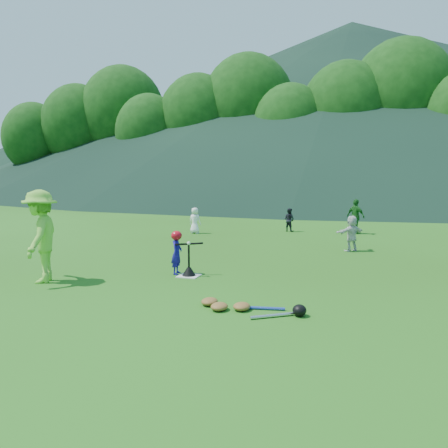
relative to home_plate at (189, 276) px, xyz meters
name	(u,v)px	position (x,y,z in m)	size (l,w,h in m)	color
ground	(189,276)	(0.00, 0.00, -0.01)	(120.00, 120.00, 0.00)	#245012
home_plate	(189,276)	(0.00, 0.00, 0.00)	(0.45, 0.45, 0.02)	silver
baseball	(189,243)	(0.00, 0.00, 0.73)	(0.08, 0.08, 0.08)	white
batter_child	(177,253)	(-0.35, 0.13, 0.47)	(0.35, 0.23, 0.96)	navy
adult_coach	(41,236)	(-2.72, -1.41, 0.95)	(1.24, 0.71, 1.92)	#7CCD3C
fielder_a	(195,221)	(-2.58, 6.81, 0.49)	(0.49, 0.32, 0.99)	white
fielder_b	(289,220)	(0.78, 8.50, 0.45)	(0.45, 0.35, 0.93)	black
fielder_c	(356,216)	(3.31, 8.61, 0.65)	(0.78, 0.32, 1.33)	#1D6120
fielder_d	(352,233)	(3.29, 4.51, 0.52)	(0.98, 0.31, 1.05)	silver
batting_tee	(189,271)	(0.00, 0.00, 0.12)	(0.30, 0.30, 0.68)	black
batter_gear	(178,236)	(-0.32, 0.13, 0.85)	(0.71, 0.30, 0.32)	red
equipment_pile	(242,306)	(1.77, -2.01, 0.06)	(1.80, 0.72, 0.19)	olive
outfield_fence	(319,194)	(0.00, 28.00, 0.69)	(70.07, 0.08, 1.33)	gray
tree_line	(330,111)	(0.20, 33.83, 8.20)	(70.04, 11.40, 14.82)	#382314
distant_hills	(310,112)	(-7.63, 81.81, 14.97)	(155.00, 140.00, 32.00)	black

